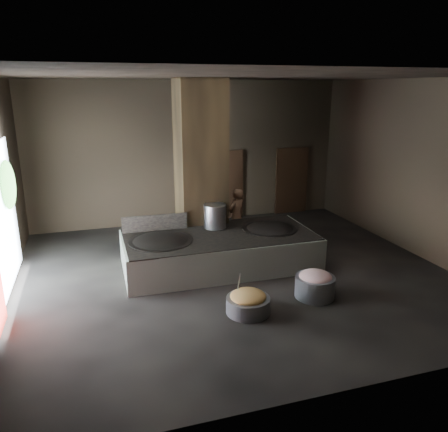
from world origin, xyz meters
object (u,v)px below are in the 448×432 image
object	(u,v)px
wok_right	(270,231)
meat_basin	(315,287)
hearth_platform	(219,251)
wok_left	(161,244)
cook	(236,216)
stock_pot	(215,216)
veg_basin	(248,305)

from	to	relation	value
wok_right	meat_basin	bearing A→B (deg)	-87.51
hearth_platform	wok_left	world-z (taller)	wok_left
meat_basin	wok_right	bearing A→B (deg)	92.49
wok_right	cook	size ratio (longest dim) A/B	0.87
wok_left	stock_pot	world-z (taller)	stock_pot
wok_right	cook	distance (m)	1.52
wok_left	veg_basin	world-z (taller)	wok_left
cook	wok_left	bearing A→B (deg)	3.03
wok_left	stock_pot	size ratio (longest dim) A/B	2.42
wok_left	stock_pot	xyz separation A→B (m)	(1.50, 0.60, 0.38)
hearth_platform	wok_left	bearing A→B (deg)	-177.32
wok_left	wok_right	size ratio (longest dim) A/B	1.07
wok_left	cook	bearing A→B (deg)	33.05
wok_right	veg_basin	distance (m)	2.94
wok_left	meat_basin	world-z (taller)	wok_left
hearth_platform	cook	size ratio (longest dim) A/B	2.97
hearth_platform	meat_basin	size ratio (longest dim) A/B	5.57
stock_pot	meat_basin	size ratio (longest dim) A/B	0.73
hearth_platform	wok_right	size ratio (longest dim) A/B	3.41
wok_left	wok_right	bearing A→B (deg)	2.05
wok_right	stock_pot	xyz separation A→B (m)	(-1.30, 0.50, 0.38)
cook	meat_basin	bearing A→B (deg)	67.49
wok_left	veg_basin	distance (m)	2.77
stock_pot	cook	world-z (taller)	cook
stock_pot	meat_basin	world-z (taller)	stock_pot
wok_right	cook	xyz separation A→B (m)	(-0.39, 1.47, 0.03)
meat_basin	wok_left	bearing A→B (deg)	143.49
wok_left	meat_basin	distance (m)	3.64
hearth_platform	wok_left	size ratio (longest dim) A/B	3.17
veg_basin	hearth_platform	bearing A→B (deg)	86.80
cook	meat_basin	world-z (taller)	cook
stock_pot	meat_basin	bearing A→B (deg)	-63.01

